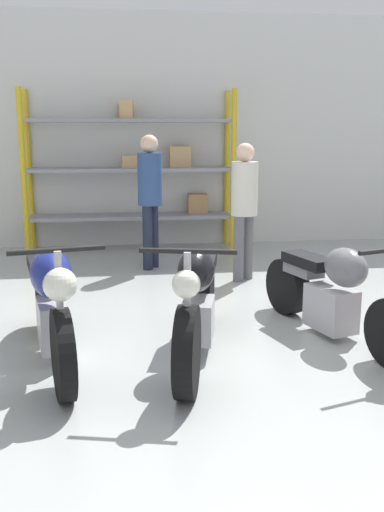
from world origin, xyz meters
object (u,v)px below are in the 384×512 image
Objects in this scene: motorcycle_black at (197,303)px; person_near_rack at (244,201)px; shelving_rack at (138,167)px; motorcycle_blue at (51,301)px; person_browsing at (150,191)px; motorcycle_grey at (336,294)px.

person_near_rack reaches higher than motorcycle_black.
motorcycle_blue is at bearing -100.39° from shelving_rack.
motorcycle_blue is 1.15m from motorcycle_black.
person_near_rack is (2.04, 2.36, 0.48)m from motorcycle_blue.
motorcycle_black is at bearing -85.83° from shelving_rack.
motorcycle_black is 3.21m from person_browsing.
shelving_rack is at bearing -176.26° from motorcycle_grey.
person_browsing is (-0.21, 3.15, 0.59)m from motorcycle_black.
motorcycle_black is at bearing 120.39° from person_near_rack.
shelving_rack is 1.57× the size of motorcycle_grey.
motorcycle_grey is at bearing 147.51° from person_browsing.
motorcycle_blue is 0.97× the size of motorcycle_black.
shelving_rack reaches higher than motorcycle_grey.
motorcycle_blue is 1.15× the size of person_browsing.
person_browsing is 1.06× the size of person_near_rack.
person_near_rack is at bearing 173.43° from motorcycle_grey.
motorcycle_black is at bearing 76.16° from motorcycle_blue.
motorcycle_blue is at bearing 103.12° from person_browsing.
motorcycle_grey is (1.28, 0.30, -0.05)m from motorcycle_black.
motorcycle_grey is 2.20m from person_near_rack.
shelving_rack is 1.40m from person_browsing.
shelving_rack reaches higher than person_browsing.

